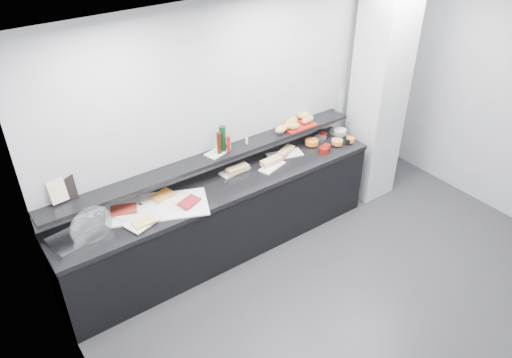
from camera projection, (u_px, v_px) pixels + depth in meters
ground at (381, 317)px, 4.84m from camera, size 5.00×5.00×0.00m
back_wall at (260, 117)px, 5.45m from camera, size 5.00×0.02×2.70m
ceiling at (436, 43)px, 3.36m from camera, size 5.00×5.00×0.00m
column at (379, 95)px, 5.95m from camera, size 0.50×0.50×2.70m
buffet_cabinet at (224, 220)px, 5.42m from camera, size 3.60×0.60×0.85m
counter_top at (222, 186)px, 5.17m from camera, size 3.62×0.62×0.05m
wall_shelf at (212, 158)px, 5.15m from camera, size 3.60×0.25×0.04m
cloche_base at (79, 237)px, 4.42m from camera, size 0.54×0.40×0.04m
cloche_dome at (92, 225)px, 4.39m from camera, size 0.47×0.38×0.34m
linen_runner at (157, 207)px, 4.81m from camera, size 1.07×0.80×0.01m
platter_meat_a at (128, 211)px, 4.73m from camera, size 0.34×0.28×0.01m
food_meat_a at (124, 210)px, 4.72m from camera, size 0.28×0.23×0.02m
platter_salmon at (154, 198)px, 4.90m from camera, size 0.34×0.29×0.01m
food_salmon at (162, 195)px, 4.92m from camera, size 0.25×0.19×0.02m
platter_cheese at (143, 221)px, 4.61m from camera, size 0.39×0.31×0.01m
food_cheese at (144, 222)px, 4.56m from camera, size 0.20×0.13×0.02m
platter_meat_b at (187, 201)px, 4.87m from camera, size 0.26×0.17×0.01m
food_meat_b at (189, 202)px, 4.83m from camera, size 0.24×0.19×0.02m
sandwich_plate_left at (235, 171)px, 5.36m from camera, size 0.35×0.18×0.01m
sandwich_food_left at (238, 169)px, 5.31m from camera, size 0.25×0.10×0.06m
tongs_left at (228, 179)px, 5.20m from camera, size 0.14×0.09×0.01m
sandwich_plate_mid at (272, 166)px, 5.43m from camera, size 0.35×0.22×0.01m
sandwich_food_mid at (272, 161)px, 5.45m from camera, size 0.26×0.11×0.06m
tongs_mid at (278, 166)px, 5.41m from camera, size 0.16×0.05×0.01m
sandwich_plate_right at (285, 154)px, 5.65m from camera, size 0.43×0.27×0.01m
sandwich_food_right at (286, 152)px, 5.63m from camera, size 0.27×0.18×0.06m
tongs_right at (287, 155)px, 5.61m from camera, size 0.15×0.06×0.01m
bowl_glass_fruit at (320, 140)px, 5.88m from camera, size 0.19×0.19×0.07m
fill_glass_fruit at (312, 142)px, 5.81m from camera, size 0.20×0.20×0.05m
bowl_black_jam at (323, 134)px, 5.99m from camera, size 0.14×0.14×0.07m
fill_black_jam at (323, 135)px, 5.95m from camera, size 0.13×0.13×0.05m
bowl_glass_cream at (337, 133)px, 6.01m from camera, size 0.23×0.23×0.07m
fill_glass_cream at (340, 131)px, 6.03m from camera, size 0.19×0.19×0.05m
bowl_red_jam at (324, 150)px, 5.67m from camera, size 0.14×0.14×0.07m
fill_red_jam at (326, 147)px, 5.71m from camera, size 0.12×0.12×0.05m
bowl_glass_salmon at (342, 139)px, 5.89m from camera, size 0.18×0.18×0.07m
fill_glass_salmon at (337, 142)px, 5.81m from camera, size 0.17×0.17×0.05m
bowl_black_fruit at (347, 141)px, 5.86m from camera, size 0.13×0.13×0.07m
fill_black_fruit at (350, 140)px, 5.85m from camera, size 0.12×0.12×0.05m
framed_print at (62, 188)px, 4.42m from camera, size 0.23×0.09×0.26m
print_art at (58, 191)px, 4.38m from camera, size 0.16×0.07×0.22m
condiment_tray at (217, 153)px, 5.19m from camera, size 0.27×0.21×0.01m
bottle_green_a at (222, 139)px, 5.15m from camera, size 0.06×0.06×0.26m
bottle_brown at (219, 143)px, 5.10m from camera, size 0.05×0.05×0.24m
bottle_green_b at (223, 139)px, 5.14m from camera, size 0.09×0.09×0.28m
bottle_hot at (228, 144)px, 5.14m from camera, size 0.04×0.04×0.18m
shaker_salt at (229, 147)px, 5.21m from camera, size 0.04×0.04×0.07m
shaker_pepper at (247, 141)px, 5.31m from camera, size 0.03×0.03×0.07m
bread_tray at (297, 125)px, 5.70m from camera, size 0.39×0.27×0.02m
bread_roll_nw at (291, 122)px, 5.66m from camera, size 0.16×0.12×0.08m
bread_roll_n at (292, 121)px, 5.69m from camera, size 0.18×0.15×0.08m
bread_roll_ne at (304, 115)px, 5.80m from camera, size 0.17×0.13×0.08m
bread_roll_sw at (281, 129)px, 5.51m from camera, size 0.17×0.13×0.08m
bread_roll_s at (294, 126)px, 5.57m from camera, size 0.14×0.11×0.08m
bread_roll_se at (309, 119)px, 5.72m from camera, size 0.14×0.11×0.08m
bread_roll_midw at (287, 126)px, 5.57m from camera, size 0.15×0.12×0.08m
bread_roll_mide at (306, 120)px, 5.69m from camera, size 0.15×0.12×0.08m
carafe at (339, 102)px, 5.90m from camera, size 0.11×0.11×0.30m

